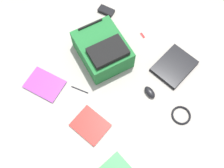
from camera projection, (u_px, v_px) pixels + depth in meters
ground_plane at (109, 85)px, 1.87m from camera, size 4.02×4.02×0.00m
backpack at (103, 50)px, 1.89m from camera, size 0.46×0.51×0.22m
laptop at (174, 66)px, 1.92m from camera, size 0.33×0.25×0.03m
book_manual at (90, 125)px, 1.74m from camera, size 0.21×0.25×0.02m
book_blue at (45, 84)px, 1.87m from camera, size 0.26×0.32×0.01m
computer_mouse at (150, 92)px, 1.82m from camera, size 0.08×0.12×0.04m
cable_coil at (181, 115)px, 1.77m from camera, size 0.14×0.14×0.01m
power_brick at (106, 11)px, 2.14m from camera, size 0.10×0.15×0.03m
pen_black at (80, 90)px, 1.85m from camera, size 0.06×0.14×0.01m
usb_stick at (143, 35)px, 2.05m from camera, size 0.03×0.06×0.01m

